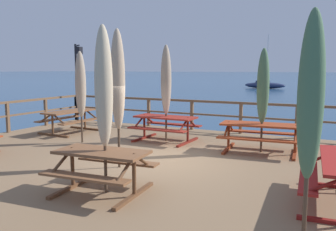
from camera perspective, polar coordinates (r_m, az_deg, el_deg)
name	(u,v)px	position (r m, az deg, el deg)	size (l,w,h in m)	color
ground_plane	(156,184)	(9.10, -1.98, -10.94)	(600.00, 600.00, 0.00)	navy
wooden_deck	(156,172)	(9.00, -1.99, -8.94)	(13.05, 9.05, 0.66)	#846647
railing_waterside_far	(216,110)	(12.72, 7.61, 0.80)	(12.85, 0.10, 1.09)	brown
picnic_table_front_left	(261,131)	(9.81, 14.63, -2.45)	(2.23, 1.60, 0.78)	#993819
picnic_table_front_right	(165,123)	(10.97, -0.43, -1.20)	(1.90, 1.42, 0.78)	maroon
picnic_table_mid_centre	(102,163)	(6.54, -10.49, -7.39)	(1.76, 1.54, 0.78)	brown
picnic_table_mid_right	(69,117)	(12.88, -15.45, -0.17)	(1.49, 1.95, 0.78)	brown
patio_umbrella_tall_mid_right	(263,87)	(9.67, 14.92, 4.47)	(0.32, 0.32, 2.75)	#4C3828
patio_umbrella_tall_front	(166,80)	(10.85, -0.31, 5.63)	(0.32, 0.32, 2.93)	#4C3828
patio_umbrella_tall_back_left	(104,87)	(6.34, -10.21, 4.42)	(0.32, 0.32, 2.97)	#4C3828
patio_umbrella_short_back	(81,85)	(10.93, -13.77, 4.76)	(0.32, 0.32, 2.73)	#4C3828
patio_umbrella_tall_mid_left	(311,97)	(4.72, 21.81, 2.76)	(0.32, 0.32, 2.94)	#4C3828
patio_umbrella_tall_back_right	(118,80)	(7.94, -8.01, 5.57)	(0.32, 0.32, 3.08)	#4C3828
lamp_post_hooked	(77,71)	(14.97, -14.25, 6.87)	(0.60, 0.46, 3.20)	black
sailboat_distant	(265,85)	(54.22, 15.15, 4.73)	(6.15, 2.34, 7.72)	navy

